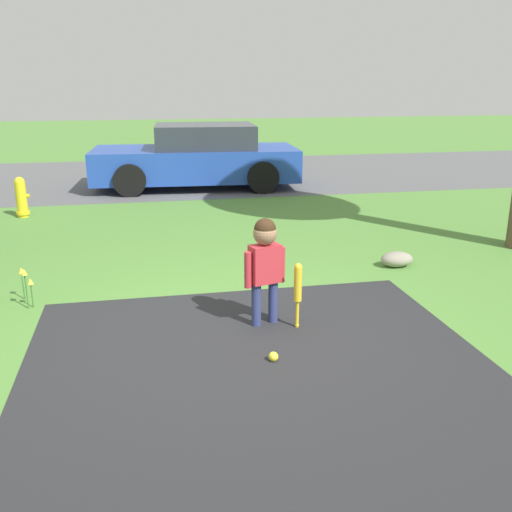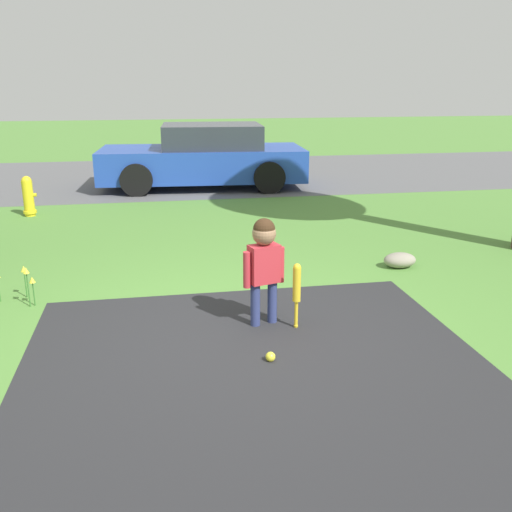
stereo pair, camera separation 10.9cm
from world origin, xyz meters
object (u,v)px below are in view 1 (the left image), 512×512
object	(u,v)px
sports_ball	(273,357)
fire_hydrant	(21,198)
child	(265,257)
parked_car	(198,158)
baseball_bat	(298,286)

from	to	relation	value
sports_ball	fire_hydrant	size ratio (longest dim) A/B	0.12
child	sports_ball	bearing A→B (deg)	-113.18
fire_hydrant	sports_ball	bearing A→B (deg)	-63.35
fire_hydrant	parked_car	distance (m)	3.85
sports_ball	parked_car	distance (m)	8.01
sports_ball	child	bearing A→B (deg)	83.12
child	fire_hydrant	distance (m)	5.84
baseball_bat	fire_hydrant	xyz separation A→B (m)	(-3.24, 5.15, -0.07)
sports_ball	parked_car	bearing A→B (deg)	88.31
fire_hydrant	parked_car	xyz separation A→B (m)	(3.12, 2.23, 0.29)
child	sports_ball	size ratio (longest dim) A/B	12.54
baseball_bat	fire_hydrant	bearing A→B (deg)	122.18
child	fire_hydrant	xyz separation A→B (m)	(-2.97, 5.01, -0.32)
child	sports_ball	world-z (taller)	child
sports_ball	baseball_bat	bearing A→B (deg)	58.93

